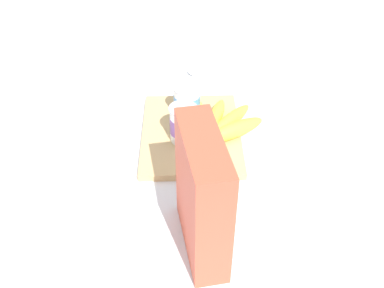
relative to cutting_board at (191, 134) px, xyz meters
The scene contains 7 objects.
ground_plane 0.01m from the cutting_board, ahead, with size 2.40×2.40×0.00m, color white.
cutting_board is the anchor object (origin of this frame).
cereal_box 0.34m from the cutting_board, behind, with size 0.19×0.06×0.24m, color #D85138.
yogurt_cup_front 0.06m from the cutting_board, 149.89° to the left, with size 0.06×0.06×0.09m.
yogurt_cup_back 0.08m from the cutting_board, ahead, with size 0.07×0.07×0.08m.
banana_bunch 0.07m from the cutting_board, 87.03° to the right, with size 0.18×0.18×0.04m.
spoon 0.27m from the cutting_board, ahead, with size 0.13×0.08×0.01m.
Camera 1 is at (-0.85, 0.01, 0.67)m, focal length 42.04 mm.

